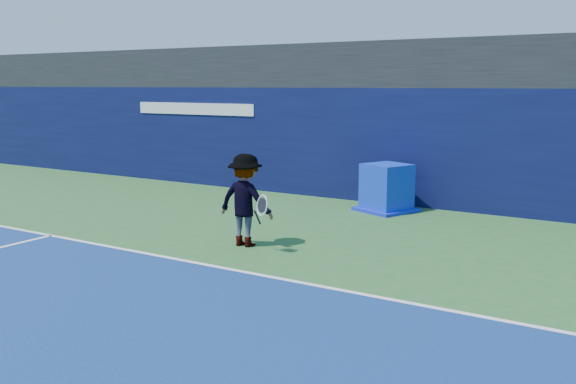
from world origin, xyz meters
name	(u,v)px	position (x,y,z in m)	size (l,w,h in m)	color
ground	(111,332)	(0.00, 0.00, 0.00)	(80.00, 80.00, 0.00)	#2B602B
baseline	(248,273)	(0.00, 3.00, 0.01)	(24.00, 0.10, 0.01)	white
stadium_band	(431,65)	(0.00, 11.50, 3.60)	(36.00, 3.00, 1.20)	black
back_wall_assembly	(415,146)	(0.00, 10.50, 1.50)	(36.00, 1.03, 3.00)	#0A0F39
equipment_cart	(387,190)	(-0.18, 9.13, 0.53)	(1.58, 1.58, 1.17)	#0D2DC1
tennis_player	(246,200)	(-1.12, 4.50, 0.89)	(1.35, 0.75, 1.79)	silver
tennis_ball	(240,206)	(-1.21, 4.43, 0.79)	(0.07, 0.07, 0.07)	#B0D017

